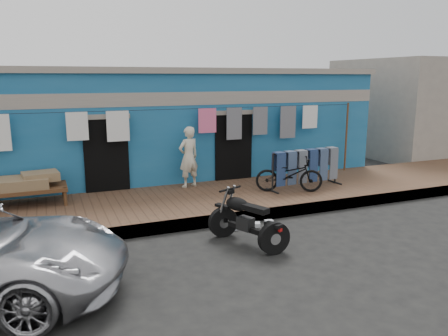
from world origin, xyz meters
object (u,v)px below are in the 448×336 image
bicycle (289,171)px  jeans_rack (305,168)px  motorcycle (247,219)px  charpoy (21,191)px  seated_person (189,157)px

bicycle → jeans_rack: 0.66m
motorcycle → charpoy: size_ratio=0.81×
bicycle → jeans_rack: size_ratio=0.76×
bicycle → motorcycle: size_ratio=0.99×
bicycle → motorcycle: 3.24m
charpoy → motorcycle: bearing=-41.3°
bicycle → charpoy: size_ratio=0.80×
jeans_rack → motorcycle: bearing=-138.7°
seated_person → motorcycle: size_ratio=0.96×
motorcycle → charpoy: bearing=115.1°
charpoy → jeans_rack: bearing=-8.1°
seated_person → motorcycle: (-0.06, -3.75, -0.54)m
motorcycle → jeans_rack: 3.85m
motorcycle → charpoy: (-3.99, 3.51, 0.08)m
seated_person → bicycle: size_ratio=0.96×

